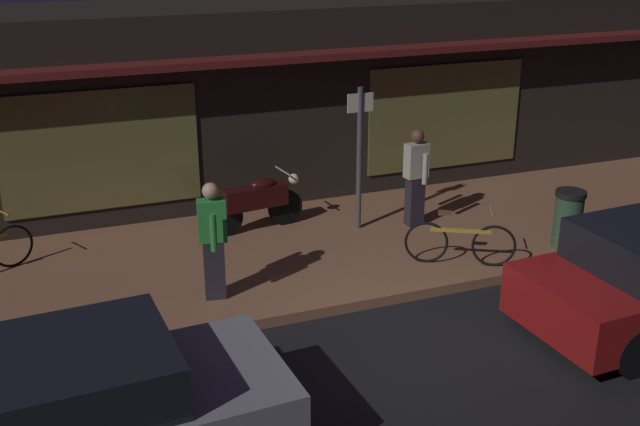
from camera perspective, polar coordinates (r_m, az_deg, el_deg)
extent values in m
plane|color=black|center=(10.15, 6.84, -9.33)|extent=(60.00, 60.00, 0.00)
cube|color=brown|center=(12.55, 0.54, -2.60)|extent=(18.00, 4.00, 0.15)
cube|color=black|center=(15.07, -4.24, 8.33)|extent=(18.00, 2.80, 3.60)
cube|color=brown|center=(13.21, -15.77, 4.40)|extent=(3.20, 0.04, 2.00)
cube|color=brown|center=(15.12, 9.18, 6.99)|extent=(3.20, 0.04, 2.00)
cube|color=#591919|center=(13.33, -2.24, 11.29)|extent=(16.20, 0.50, 0.12)
cylinder|color=black|center=(12.83, -6.97, -0.41)|extent=(0.61, 0.20, 0.60)
cylinder|color=black|center=(13.24, -2.57, 0.43)|extent=(0.61, 0.20, 0.60)
cube|color=black|center=(12.92, -4.77, 1.18)|extent=(1.13, 0.43, 0.36)
ellipsoid|color=black|center=(12.92, -4.19, 2.12)|extent=(0.47, 0.30, 0.20)
sphere|color=#F9EDB7|center=(13.15, -1.94, 2.52)|extent=(0.18, 0.18, 0.18)
cylinder|color=gray|center=(13.01, -2.73, 3.09)|extent=(0.10, 0.55, 0.03)
torus|color=black|center=(12.49, -21.60, -2.27)|extent=(0.61, 0.33, 0.66)
cylinder|color=#B78C2D|center=(12.26, -22.28, 0.07)|extent=(0.21, 0.39, 0.02)
torus|color=black|center=(11.85, 7.79, -2.14)|extent=(0.60, 0.35, 0.66)
torus|color=black|center=(11.90, 12.60, -2.37)|extent=(0.60, 0.35, 0.66)
cube|color=#B78C2D|center=(11.78, 10.27, -1.27)|extent=(0.81, 0.47, 0.06)
cube|color=brown|center=(11.68, 9.13, 0.01)|extent=(0.21, 0.17, 0.06)
cylinder|color=#B78C2D|center=(11.69, 12.43, 0.21)|extent=(0.22, 0.38, 0.02)
cube|color=#28232D|center=(10.76, -7.73, -4.09)|extent=(0.31, 0.24, 0.85)
cube|color=#2D8C38|center=(10.47, -7.92, -0.55)|extent=(0.41, 0.28, 0.58)
sphere|color=tan|center=(10.33, -8.04, 1.62)|extent=(0.22, 0.22, 0.22)
cylinder|color=#2D8C38|center=(10.74, -8.00, -0.39)|extent=(0.10, 0.10, 0.52)
cylinder|color=#2D8C38|center=(10.26, -7.81, -1.44)|extent=(0.10, 0.10, 0.52)
cube|color=#28232D|center=(13.25, 6.94, 0.88)|extent=(0.30, 0.23, 0.85)
cube|color=#B2AD9E|center=(13.02, 7.08, 3.84)|extent=(0.40, 0.26, 0.58)
sphere|color=brown|center=(12.90, 7.16, 5.62)|extent=(0.22, 0.22, 0.22)
cylinder|color=#B2AD9E|center=(13.24, 6.44, 3.85)|extent=(0.10, 0.10, 0.52)
cylinder|color=#B2AD9E|center=(12.84, 7.71, 3.23)|extent=(0.10, 0.10, 0.52)
cylinder|color=#47474C|center=(12.77, 2.89, 3.91)|extent=(0.09, 0.09, 2.40)
cube|color=beige|center=(12.52, 2.97, 8.07)|extent=(0.44, 0.03, 0.30)
cylinder|color=#2D4C33|center=(12.89, 17.68, -0.58)|extent=(0.44, 0.44, 0.85)
cylinder|color=black|center=(12.74, 17.91, 1.37)|extent=(0.48, 0.48, 0.08)
cylinder|color=black|center=(8.94, -9.25, -11.69)|extent=(0.65, 0.25, 0.64)
cube|color=black|center=(7.69, -19.04, -11.70)|extent=(2.28, 1.72, 0.64)
cylinder|color=black|center=(10.96, 16.29, -5.79)|extent=(0.65, 0.25, 0.64)
cylinder|color=black|center=(9.98, 22.01, -9.33)|extent=(0.65, 0.25, 0.64)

